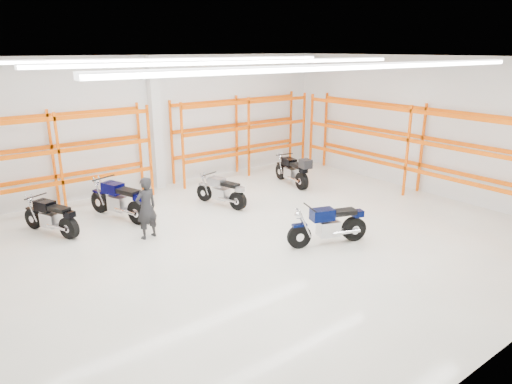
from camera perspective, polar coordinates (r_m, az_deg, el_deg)
ground at (r=11.85m, az=0.40°, el=-5.88°), size 14.00×14.00×0.00m
room_shell at (r=10.99m, az=0.36°, el=10.07°), size 14.02×12.02×4.51m
motorcycle_main at (r=11.55m, az=9.36°, el=-4.14°), size 2.06×0.96×1.05m
motorcycle_back_a at (r=13.13m, az=-24.12°, el=-2.95°), size 0.99×1.88×0.98m
motorcycle_back_b at (r=13.60m, az=-16.60°, el=-1.10°), size 1.02×2.25×1.14m
motorcycle_back_c at (r=14.17m, az=-4.18°, el=-0.00°), size 0.80×1.92×0.96m
motorcycle_back_d at (r=16.28m, az=4.74°, el=2.62°), size 0.80×2.17×1.12m
standing_man at (r=11.98m, az=-13.55°, el=-1.96°), size 0.65×0.49×1.63m
structural_column at (r=16.08m, az=-12.45°, el=8.33°), size 0.32×0.32×4.50m
pallet_racking_back_left at (r=14.76m, az=-23.79°, el=4.61°), size 5.67×0.87×3.00m
pallet_racking_back_right at (r=17.55m, az=-1.69°, el=7.94°), size 5.67×0.87×3.00m
pallet_racking_side at (r=15.96m, az=19.32°, el=6.10°), size 0.87×9.07×3.00m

